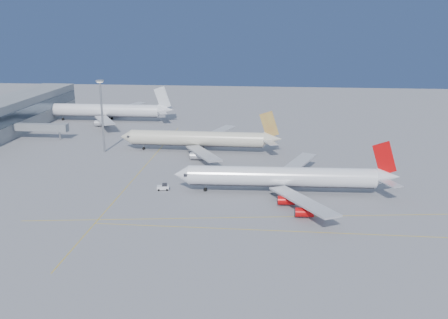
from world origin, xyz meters
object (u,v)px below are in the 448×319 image
airliner_third (108,110)px  light_mast (102,110)px  pushback_tug (163,187)px  airliner_virgin (286,177)px  airliner_etihad (200,139)px

airliner_third → light_mast: (17.41, -57.99, 10.98)m
pushback_tug → airliner_virgin: bearing=-9.2°
airliner_virgin → airliner_etihad: (-32.20, 45.00, 0.09)m
airliner_etihad → airliner_third: airliner_third is taller
airliner_etihad → airliner_third: (-54.51, 53.56, 0.41)m
airliner_third → pushback_tug: airliner_third is taller
airliner_etihad → airliner_third: size_ratio=0.94×
airliner_third → airliner_etihad: bearing=-45.0°
airliner_virgin → pushback_tug: bearing=179.5°
airliner_virgin → airliner_etihad: airliner_etihad is taller
airliner_etihad → pushback_tug: airliner_etihad is taller
light_mast → airliner_virgin: bearing=-30.3°
airliner_etihad → pushback_tug: bearing=-95.5°
pushback_tug → light_mast: 54.91m
airliner_etihad → light_mast: size_ratio=2.28×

